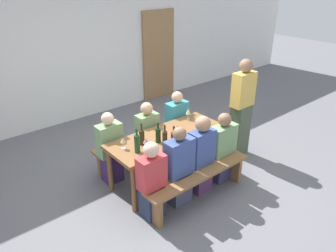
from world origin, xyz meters
TOP-DOWN VIEW (x-y plane):
  - ground_plane at (0.00, 0.00)m, footprint 24.00×24.00m
  - back_wall at (0.00, 3.06)m, footprint 14.00×0.20m
  - wooden_door at (2.12, 2.92)m, footprint 0.90×0.06m
  - tasting_table at (0.00, 0.00)m, footprint 1.81×0.73m
  - bench_near at (0.00, -0.66)m, footprint 1.71×0.30m
  - bench_far at (0.00, 0.66)m, footprint 1.71×0.30m
  - wine_bottle_0 at (-0.45, 0.02)m, footprint 0.07×0.07m
  - wine_bottle_1 at (-0.22, -0.20)m, footprint 0.07×0.07m
  - wine_bottle_2 at (-0.23, -0.07)m, footprint 0.07×0.07m
  - wine_bottle_3 at (-0.14, -0.29)m, footprint 0.08×0.08m
  - wine_bottle_4 at (-0.62, -0.11)m, footprint 0.08×0.08m
  - wine_glass_0 at (-0.45, 0.15)m, footprint 0.07×0.07m
  - wine_glass_1 at (0.07, -0.12)m, footprint 0.08×0.08m
  - wine_glass_2 at (-0.47, -0.10)m, footprint 0.08×0.08m
  - wine_glass_3 at (-0.71, 0.09)m, footprint 0.07×0.07m
  - wine_glass_4 at (0.61, 0.23)m, footprint 0.08×0.08m
  - seated_guest_near_0 at (-0.69, -0.51)m, footprint 0.35×0.24m
  - seated_guest_near_1 at (-0.23, -0.51)m, footprint 0.40×0.24m
  - seated_guest_near_2 at (0.18, -0.51)m, footprint 0.37×0.24m
  - seated_guest_near_3 at (0.62, -0.51)m, footprint 0.42×0.24m
  - seated_guest_far_0 at (-0.68, 0.51)m, footprint 0.36×0.24m
  - seated_guest_far_1 at (0.00, 0.51)m, footprint 0.35×0.24m
  - seated_guest_far_2 at (0.62, 0.51)m, footprint 0.37×0.24m
  - standing_host at (1.44, -0.18)m, footprint 0.40×0.24m

SIDE VIEW (x-z plane):
  - ground_plane at x=0.00m, z-range 0.00..0.00m
  - bench_near at x=0.00m, z-range 0.12..0.57m
  - bench_far at x=0.00m, z-range 0.12..0.57m
  - seated_guest_near_3 at x=0.62m, z-range -0.04..1.06m
  - seated_guest_near_0 at x=-0.69m, z-range -0.03..1.06m
  - seated_guest_far_1 at x=0.00m, z-range -0.03..1.08m
  - seated_guest_far_0 at x=-0.68m, z-range -0.03..1.09m
  - seated_guest_near_1 at x=-0.23m, z-range -0.04..1.11m
  - seated_guest_far_2 at x=0.62m, z-range -0.03..1.11m
  - seated_guest_near_2 at x=0.18m, z-range -0.02..1.16m
  - tasting_table at x=0.00m, z-range 0.29..1.04m
  - standing_host at x=1.44m, z-range -0.02..1.66m
  - wine_bottle_3 at x=-0.14m, z-range 0.71..1.01m
  - wine_glass_2 at x=-0.47m, z-range 0.78..0.94m
  - wine_bottle_2 at x=-0.23m, z-range 0.71..1.01m
  - wine_bottle_1 at x=-0.22m, z-range 0.71..1.01m
  - wine_bottle_0 at x=-0.45m, z-range 0.71..1.03m
  - wine_glass_0 at x=-0.45m, z-range 0.78..0.95m
  - wine_glass_3 at x=-0.71m, z-range 0.79..0.95m
  - wine_glass_1 at x=0.07m, z-range 0.78..0.96m
  - wine_bottle_4 at x=-0.62m, z-range 0.71..1.05m
  - wine_glass_4 at x=0.61m, z-range 0.79..0.98m
  - wooden_door at x=2.12m, z-range 0.00..2.10m
  - back_wall at x=0.00m, z-range 0.00..3.20m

